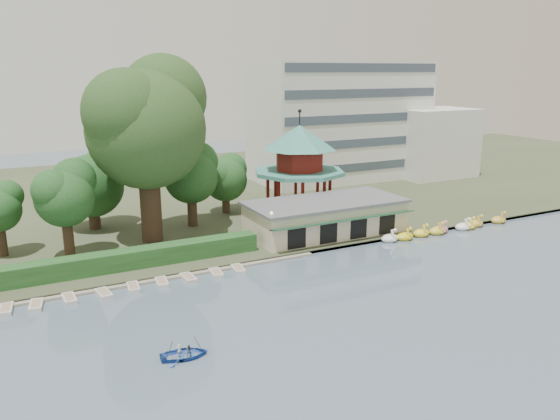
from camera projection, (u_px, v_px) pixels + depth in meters
ground_plane at (364, 330)px, 41.34m from camera, size 220.00×220.00×0.00m
shore at (171, 193)px, 86.16m from camera, size 220.00×70.00×0.40m
embankment at (266, 259)px, 56.23m from camera, size 220.00×0.60×0.30m
dock at (150, 279)px, 50.88m from camera, size 34.00×1.60×0.24m
boathouse at (325, 216)px, 64.10m from camera, size 18.60×9.39×3.90m
pavilion at (299, 160)px, 72.35m from camera, size 12.40×12.40×13.50m
office_building at (356, 125)px, 95.53m from camera, size 38.00×18.00×20.00m
hedge at (110, 262)px, 52.11m from camera, size 30.00×2.00×1.80m
lamp_post at (271, 224)px, 57.55m from camera, size 0.36×0.36×4.28m
big_tree at (147, 120)px, 58.32m from camera, size 14.09×13.13×20.49m
small_trees at (115, 185)px, 62.50m from camera, size 39.05×16.86×10.21m
swan_boats at (446, 229)px, 65.95m from camera, size 19.53×2.12×1.92m
moored_rowboats at (118, 290)px, 48.28m from camera, size 24.36×2.71×0.36m
rowboat_with_passengers at (184, 351)px, 37.21m from camera, size 5.08×3.99×2.01m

